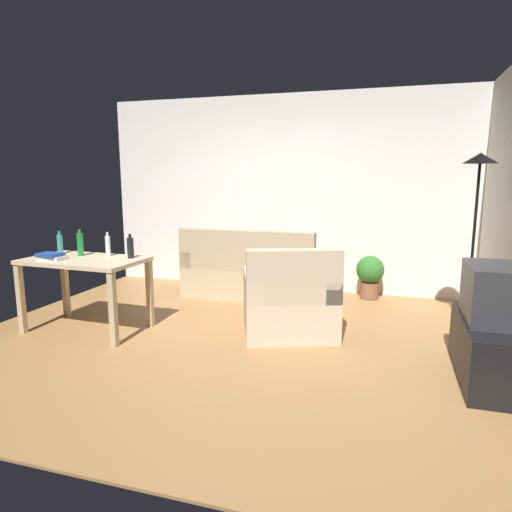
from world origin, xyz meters
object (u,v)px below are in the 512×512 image
(bottle_clear, at_px, (108,246))
(book_stack, at_px, (51,257))
(armchair, at_px, (290,304))
(bottle_dark, at_px, (130,247))
(bottle_tall, at_px, (60,244))
(torchiere_lamp, at_px, (477,195))
(tv_stand, at_px, (489,350))
(tv, at_px, (495,293))
(bottle_green, at_px, (80,244))
(potted_plant, at_px, (370,274))
(couch, at_px, (252,273))
(desk, at_px, (85,269))

(bottle_clear, height_order, book_stack, bottle_clear)
(armchair, relative_size, bottle_dark, 4.52)
(bottle_clear, bearing_deg, armchair, 8.58)
(bottle_tall, bearing_deg, torchiere_lamp, 10.95)
(tv_stand, bearing_deg, torchiere_lamp, 0.00)
(tv_stand, relative_size, tv, 1.83)
(bottle_green, relative_size, bottle_dark, 1.12)
(tv, height_order, potted_plant, tv)
(bottle_tall, xyz_separation_m, book_stack, (0.19, -0.35, -0.07))
(potted_plant, relative_size, bottle_green, 2.03)
(torchiere_lamp, bearing_deg, couch, 162.58)
(tv_stand, distance_m, tv, 0.46)
(tv_stand, distance_m, bottle_tall, 4.27)
(armchair, bearing_deg, torchiere_lamp, 176.23)
(bottle_tall, relative_size, bottle_clear, 0.97)
(tv_stand, bearing_deg, armchair, 72.35)
(desk, height_order, bottle_dark, bottle_dark)
(couch, distance_m, torchiere_lamp, 2.88)
(book_stack, bearing_deg, armchair, 15.85)
(bottle_dark, bearing_deg, couch, 64.07)
(bottle_dark, bearing_deg, tv_stand, -3.92)
(desk, bearing_deg, armchair, 15.76)
(armchair, xyz_separation_m, bottle_clear, (-1.90, -0.29, 0.55))
(bottle_tall, bearing_deg, tv, -3.37)
(desk, relative_size, book_stack, 4.47)
(book_stack, bearing_deg, couch, 52.77)
(bottle_green, bearing_deg, bottle_dark, 3.34)
(bottle_green, bearing_deg, potted_plant, 34.31)
(tv, bearing_deg, book_stack, 91.48)
(couch, relative_size, bottle_dark, 7.07)
(armchair, xyz_separation_m, bottle_tall, (-2.49, -0.30, 0.55))
(couch, bearing_deg, bottle_tall, 43.80)
(potted_plant, height_order, armchair, armchair)
(tv, relative_size, bottle_clear, 2.36)
(potted_plant, relative_size, bottle_clear, 2.24)
(bottle_dark, bearing_deg, desk, -160.65)
(torchiere_lamp, bearing_deg, bottle_dark, -165.90)
(armchair, relative_size, bottle_clear, 4.46)
(tv, xyz_separation_m, torchiere_lamp, (-0.00, 1.06, 0.71))
(book_stack, bearing_deg, bottle_clear, 42.20)
(torchiere_lamp, xyz_separation_m, bottle_green, (-3.91, -0.87, -0.53))
(torchiere_lamp, height_order, bottle_clear, torchiere_lamp)
(tv_stand, distance_m, bottle_green, 3.97)
(bottle_green, xyz_separation_m, bottle_clear, (0.29, 0.07, -0.01))
(couch, bearing_deg, armchair, 121.70)
(bottle_green, bearing_deg, book_stack, -111.26)
(tv, bearing_deg, bottle_dark, 86.09)
(bottle_tall, bearing_deg, couch, 43.80)
(tv, bearing_deg, bottle_clear, 85.85)
(tv, relative_size, bottle_tall, 2.42)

